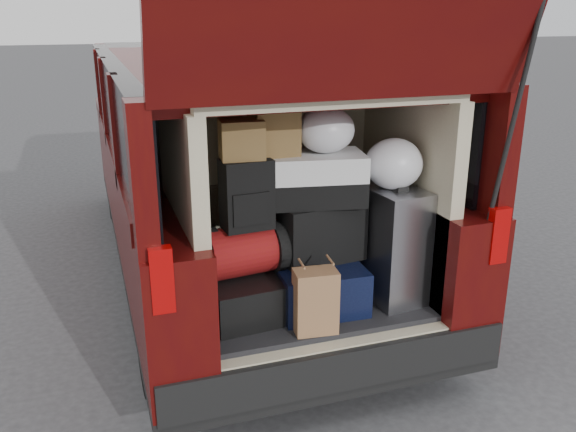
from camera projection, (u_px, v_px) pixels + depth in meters
name	position (u px, v px, depth m)	size (l,w,h in m)	color
ground	(316.00, 398.00, 3.51)	(80.00, 80.00, 0.00)	#353537
minivan	(235.00, 169.00, 4.88)	(1.90, 5.35, 2.77)	black
load_floor	(301.00, 333.00, 3.67)	(1.24, 1.05, 0.55)	black
black_hardshell	(240.00, 292.00, 3.33)	(0.40, 0.56, 0.22)	black
navy_hardshell	(314.00, 281.00, 3.43)	(0.47, 0.57, 0.25)	black
silver_roller	(390.00, 243.00, 3.43)	(0.27, 0.43, 0.65)	silver
kraft_bag	(315.00, 301.00, 3.10)	(0.22, 0.14, 0.34)	#956643
red_duffel	(244.00, 250.00, 3.25)	(0.42, 0.27, 0.27)	maroon
black_soft_case	(320.00, 230.00, 3.38)	(0.46, 0.27, 0.33)	black
backpack	(247.00, 194.00, 3.12)	(0.26, 0.16, 0.37)	black
twotone_duffel	(307.00, 179.00, 3.27)	(0.60, 0.31, 0.27)	silver
grocery_sack_lower	(241.00, 139.00, 3.05)	(0.22, 0.18, 0.20)	brown
grocery_sack_upper	(274.00, 132.00, 3.17)	(0.24, 0.19, 0.24)	brown
plastic_bag_center	(326.00, 130.00, 3.21)	(0.31, 0.29, 0.25)	silver
plastic_bag_right	(394.00, 164.00, 3.28)	(0.32, 0.30, 0.28)	silver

